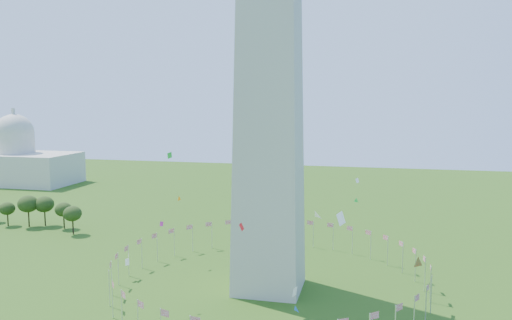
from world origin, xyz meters
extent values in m
cylinder|color=silver|center=(40.00, 50.00, 4.50)|extent=(0.24, 0.24, 9.00)
cylinder|color=silver|center=(39.39, 56.95, 4.50)|extent=(0.24, 0.24, 9.00)
cylinder|color=silver|center=(37.59, 63.68, 4.50)|extent=(0.24, 0.24, 9.00)
cylinder|color=silver|center=(34.64, 70.00, 4.50)|extent=(0.24, 0.24, 9.00)
cylinder|color=silver|center=(30.64, 75.71, 4.50)|extent=(0.24, 0.24, 9.00)
cylinder|color=silver|center=(25.71, 80.64, 4.50)|extent=(0.24, 0.24, 9.00)
cylinder|color=silver|center=(20.00, 84.64, 4.50)|extent=(0.24, 0.24, 9.00)
cylinder|color=silver|center=(13.68, 87.59, 4.50)|extent=(0.24, 0.24, 9.00)
cylinder|color=silver|center=(6.95, 89.39, 4.50)|extent=(0.24, 0.24, 9.00)
cylinder|color=silver|center=(0.00, 90.00, 4.50)|extent=(0.24, 0.24, 9.00)
cylinder|color=silver|center=(-6.95, 89.39, 4.50)|extent=(0.24, 0.24, 9.00)
cylinder|color=silver|center=(-13.68, 87.59, 4.50)|extent=(0.24, 0.24, 9.00)
cylinder|color=silver|center=(-20.00, 84.64, 4.50)|extent=(0.24, 0.24, 9.00)
cylinder|color=silver|center=(-25.71, 80.64, 4.50)|extent=(0.24, 0.24, 9.00)
cylinder|color=silver|center=(-30.64, 75.71, 4.50)|extent=(0.24, 0.24, 9.00)
cylinder|color=silver|center=(-34.64, 70.00, 4.50)|extent=(0.24, 0.24, 9.00)
cylinder|color=silver|center=(-37.59, 63.68, 4.50)|extent=(0.24, 0.24, 9.00)
cylinder|color=silver|center=(-39.39, 56.95, 4.50)|extent=(0.24, 0.24, 9.00)
cylinder|color=silver|center=(-40.00, 50.00, 4.50)|extent=(0.24, 0.24, 9.00)
cylinder|color=silver|center=(-39.39, 43.05, 4.50)|extent=(0.24, 0.24, 9.00)
cylinder|color=silver|center=(-37.59, 36.32, 4.50)|extent=(0.24, 0.24, 9.00)
cylinder|color=silver|center=(-34.64, 30.00, 4.50)|extent=(0.24, 0.24, 9.00)
cylinder|color=silver|center=(-30.64, 24.29, 4.50)|extent=(0.24, 0.24, 9.00)
cylinder|color=silver|center=(-25.71, 19.36, 4.50)|extent=(0.24, 0.24, 9.00)
cylinder|color=silver|center=(34.64, 30.00, 4.50)|extent=(0.24, 0.24, 9.00)
cylinder|color=silver|center=(37.59, 36.32, 4.50)|extent=(0.24, 0.24, 9.00)
cylinder|color=silver|center=(39.39, 43.05, 4.50)|extent=(0.24, 0.24, 9.00)
plane|color=white|center=(14.16, 32.06, 24.39)|extent=(1.75, 2.52, 2.32)
plane|color=white|center=(21.79, -12.95, 34.58)|extent=(0.83, 1.78, 1.87)
plane|color=green|center=(-15.54, 22.78, 37.55)|extent=(0.62, 1.67, 1.59)
plane|color=orange|center=(-30.37, 64.20, 19.75)|extent=(0.44, 1.79, 1.82)
plane|color=#CC2699|center=(-23.26, 35.20, 19.56)|extent=(1.32, 0.22, 1.33)
plane|color=red|center=(-0.95, 25.69, 22.52)|extent=(1.87, 0.54, 1.80)
plane|color=white|center=(21.96, 50.54, 29.30)|extent=(1.16, 0.78, 1.35)
plane|color=blue|center=(10.56, 27.07, 5.00)|extent=(1.47, 1.29, 1.59)
plane|color=white|center=(9.08, 34.81, 5.75)|extent=(1.95, 1.53, 2.22)
plane|color=white|center=(-39.09, 47.46, 5.00)|extent=(0.75, 1.90, 2.03)
plane|color=green|center=(22.12, 39.28, 26.51)|extent=(1.08, 0.54, 1.10)
plane|color=#CC2699|center=(33.15, 10.18, 22.32)|extent=(1.43, 1.24, 1.82)
ellipsoid|color=#2F4918|center=(-113.10, 91.07, 4.58)|extent=(5.86, 5.86, 9.16)
ellipsoid|color=#2F4918|center=(-104.02, 91.62, 6.03)|extent=(7.72, 7.72, 12.06)
ellipsoid|color=#2F4918|center=(-98.88, 94.41, 5.72)|extent=(7.32, 7.32, 11.44)
ellipsoid|color=#2F4918|center=(-89.01, 92.21, 4.98)|extent=(6.37, 6.37, 9.96)
ellipsoid|color=#2F4918|center=(-80.81, 85.62, 5.17)|extent=(6.62, 6.62, 10.35)
camera|label=1|loc=(25.20, -73.01, 48.82)|focal=35.00mm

